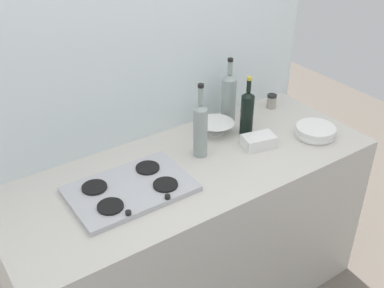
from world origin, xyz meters
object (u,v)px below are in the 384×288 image
wine_bottle_leftmost (247,112)px  wine_bottle_mid_right (229,96)px  plate_stack (315,131)px  condiment_jar_front (272,101)px  mixing_bowl (216,127)px  butter_dish (259,141)px  stovetop_hob (130,189)px  wine_bottle_mid_left (200,129)px

wine_bottle_leftmost → wine_bottle_mid_right: bearing=84.8°
plate_stack → wine_bottle_mid_right: (-0.26, 0.39, 0.11)m
condiment_jar_front → mixing_bowl: bearing=-172.5°
plate_stack → butter_dish: butter_dish is taller
stovetop_hob → wine_bottle_leftmost: bearing=8.0°
plate_stack → condiment_jar_front: size_ratio=2.55×
stovetop_hob → mixing_bowl: (0.60, 0.19, 0.02)m
stovetop_hob → mixing_bowl: bearing=17.5°
wine_bottle_mid_right → mixing_bowl: size_ratio=1.87×
condiment_jar_front → wine_bottle_leftmost: bearing=-155.0°
plate_stack → wine_bottle_leftmost: 0.37m
plate_stack → butter_dish: 0.32m
wine_bottle_mid_left → wine_bottle_mid_right: (0.33, 0.20, -0.00)m
wine_bottle_mid_right → mixing_bowl: wine_bottle_mid_right is taller
mixing_bowl → butter_dish: 0.24m
wine_bottle_leftmost → mixing_bowl: wine_bottle_leftmost is taller
stovetop_hob → wine_bottle_mid_right: size_ratio=1.47×
wine_bottle_mid_right → wine_bottle_mid_left: bearing=-148.2°
wine_bottle_leftmost → mixing_bowl: bearing=146.5°
stovetop_hob → plate_stack: bearing=-6.7°
wine_bottle_mid_left → butter_dish: size_ratio=2.35×
plate_stack → wine_bottle_mid_left: (-0.59, 0.19, 0.12)m
stovetop_hob → wine_bottle_leftmost: size_ratio=1.64×
wine_bottle_mid_right → condiment_jar_front: size_ratio=4.35×
mixing_bowl → condiment_jar_front: condiment_jar_front is taller
plate_stack → wine_bottle_mid_left: wine_bottle_mid_left is taller
mixing_bowl → butter_dish: mixing_bowl is taller
wine_bottle_mid_left → mixing_bowl: wine_bottle_mid_left is taller
wine_bottle_mid_right → butter_dish: (-0.05, -0.31, -0.11)m
stovetop_hob → wine_bottle_leftmost: (0.73, 0.10, 0.11)m
wine_bottle_leftmost → wine_bottle_mid_left: (-0.31, -0.03, 0.02)m
butter_dish → mixing_bowl: bearing=114.2°
plate_stack → stovetop_hob: bearing=173.3°
wine_bottle_mid_right → butter_dish: size_ratio=2.24×
wine_bottle_mid_right → plate_stack: bearing=-56.2°
stovetop_hob → butter_dish: size_ratio=3.28×
plate_stack → butter_dish: bearing=164.4°
stovetop_hob → butter_dish: 0.70m
mixing_bowl → butter_dish: (0.10, -0.22, -0.01)m
condiment_jar_front → butter_dish: bearing=-140.6°
stovetop_hob → plate_stack: (1.00, -0.12, 0.01)m
butter_dish → wine_bottle_mid_right: bearing=81.4°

